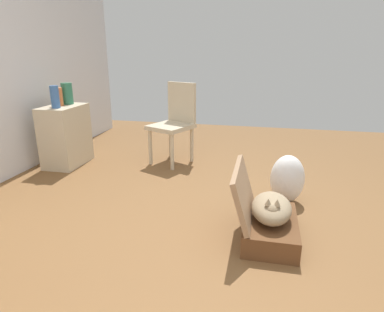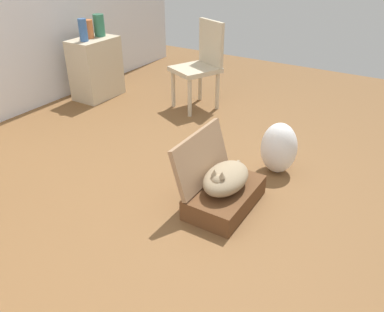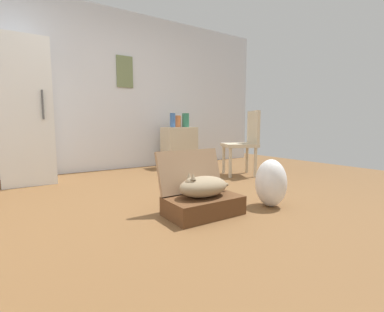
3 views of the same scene
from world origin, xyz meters
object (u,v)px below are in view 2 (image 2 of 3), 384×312
Objects in this scene: suitcase_base at (225,197)px; side_table at (96,68)px; vase_tall at (83,30)px; plastic_bag_white at (279,148)px; vase_short at (99,25)px; vase_round at (89,29)px; cat at (225,178)px; chair at (201,63)px.

suitcase_base is 2.65m from side_table.
side_table is at bearing 7.61° from vase_tall.
suitcase_base is 1.42× the size of plastic_bag_white.
vase_short reaches higher than vase_round.
cat is 1.95m from chair.
cat is 2.64m from side_table.
vase_short is 1.21× the size of vase_round.
vase_tall reaches higher than plastic_bag_white.
chair is at bearing -72.46° from side_table.
plastic_bag_white is 2.15× the size of vase_round.
vase_tall reaches higher than side_table.
suitcase_base is at bearing -116.04° from vase_round.
vase_tall is at bearing -157.46° from vase_round.
chair is at bearing -66.34° from vase_tall.
vase_tall is at bearing 66.12° from cat.
plastic_bag_white is 2.67m from vase_short.
suitcase_base is at bearing -116.42° from side_table.
cat is 0.68m from plastic_bag_white.
side_table is 1.30m from chair.
vase_round is at bearing 63.85° from cat.
side_table is (1.17, 2.36, 0.27)m from suitcase_base.
vase_tall is (1.03, 2.34, 0.75)m from suitcase_base.
cat is 0.74× the size of side_table.
vase_short is at bearing 60.90° from cat.
plastic_bag_white is at bearing -12.26° from suitcase_base.
side_table is 0.45m from vase_round.
suitcase_base is at bearing -30.03° from chair.
vase_round reaches higher than plastic_bag_white.
vase_short is at bearing 5.96° from vase_tall.
suitcase_base is at bearing 167.74° from plastic_bag_white.
cat is 2.63m from vase_tall.
suitcase_base is 1.20× the size of cat.
chair reaches higher than suitcase_base.
side_table is (1.18, 2.36, 0.11)m from cat.
vase_round is at bearing 168.34° from vase_short.
side_table is (0.51, 2.50, 0.13)m from plastic_bag_white.
side_table is at bearing 63.47° from cat.
cat is 2.55× the size of vase_round.
cat is at bearing -113.88° from vase_tall.
chair reaches higher than plastic_bag_white.
suitcase_base is 0.65× the size of chair.
cat is 2.15× the size of vase_tall.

